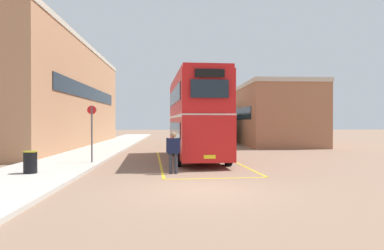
{
  "coord_description": "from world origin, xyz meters",
  "views": [
    {
      "loc": [
        -0.9,
        -11.04,
        2.17
      ],
      "look_at": [
        0.3,
        11.52,
        1.95
      ],
      "focal_mm": 32.81,
      "sensor_mm": 36.0,
      "label": 1
    }
  ],
  "objects_px": {
    "double_decker_bus": "(196,116)",
    "single_deck_bus": "(214,127)",
    "pedestrian_boarding": "(173,150)",
    "bus_stop_sign": "(92,128)",
    "litter_bin": "(30,162)"
  },
  "relations": [
    {
      "from": "pedestrian_boarding",
      "to": "litter_bin",
      "type": "bearing_deg",
      "value": -175.0
    },
    {
      "from": "double_decker_bus",
      "to": "single_deck_bus",
      "type": "height_order",
      "value": "double_decker_bus"
    },
    {
      "from": "pedestrian_boarding",
      "to": "single_deck_bus",
      "type": "bearing_deg",
      "value": 79.02
    },
    {
      "from": "double_decker_bus",
      "to": "pedestrian_boarding",
      "type": "relative_size",
      "value": 5.64
    },
    {
      "from": "double_decker_bus",
      "to": "litter_bin",
      "type": "bearing_deg",
      "value": -138.98
    },
    {
      "from": "litter_bin",
      "to": "pedestrian_boarding",
      "type": "bearing_deg",
      "value": 5.0
    },
    {
      "from": "bus_stop_sign",
      "to": "litter_bin",
      "type": "bearing_deg",
      "value": -112.83
    },
    {
      "from": "double_decker_bus",
      "to": "bus_stop_sign",
      "type": "xyz_separation_m",
      "value": [
        -5.33,
        -2.32,
        -0.68
      ]
    },
    {
      "from": "single_deck_bus",
      "to": "bus_stop_sign",
      "type": "xyz_separation_m",
      "value": [
        -8.2,
        -18.21,
        0.19
      ]
    },
    {
      "from": "pedestrian_boarding",
      "to": "litter_bin",
      "type": "xyz_separation_m",
      "value": [
        -5.6,
        -0.49,
        -0.43
      ]
    },
    {
      "from": "pedestrian_boarding",
      "to": "bus_stop_sign",
      "type": "bearing_deg",
      "value": 141.96
    },
    {
      "from": "single_deck_bus",
      "to": "pedestrian_boarding",
      "type": "height_order",
      "value": "single_deck_bus"
    },
    {
      "from": "single_deck_bus",
      "to": "pedestrian_boarding",
      "type": "bearing_deg",
      "value": -100.98
    },
    {
      "from": "bus_stop_sign",
      "to": "single_deck_bus",
      "type": "bearing_deg",
      "value": 65.75
    },
    {
      "from": "bus_stop_sign",
      "to": "double_decker_bus",
      "type": "bearing_deg",
      "value": 23.5
    }
  ]
}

